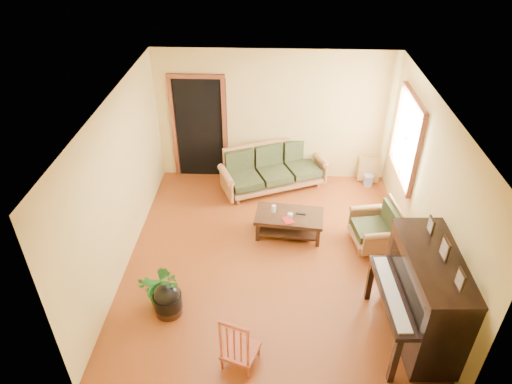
{
  "coord_description": "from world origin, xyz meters",
  "views": [
    {
      "loc": [
        0.01,
        -5.55,
        4.95
      ],
      "look_at": [
        -0.24,
        0.2,
        1.1
      ],
      "focal_mm": 32.0,
      "sensor_mm": 36.0,
      "label": 1
    }
  ],
  "objects_px": {
    "armchair": "(374,225)",
    "piano": "(426,299)",
    "red_chair": "(240,339)",
    "potted_plant": "(163,287)",
    "ceramic_crock": "(368,180)",
    "coffee_table": "(289,224)",
    "footstool": "(168,302)",
    "sofa": "(274,169)"
  },
  "relations": [
    {
      "from": "sofa",
      "to": "piano",
      "type": "distance_m",
      "value": 4.0
    },
    {
      "from": "armchair",
      "to": "ceramic_crock",
      "type": "bearing_deg",
      "value": 73.5
    },
    {
      "from": "armchair",
      "to": "piano",
      "type": "xyz_separation_m",
      "value": [
        0.28,
        -1.85,
        0.29
      ]
    },
    {
      "from": "piano",
      "to": "sofa",
      "type": "bearing_deg",
      "value": 116.01
    },
    {
      "from": "sofa",
      "to": "coffee_table",
      "type": "xyz_separation_m",
      "value": [
        0.28,
        -1.44,
        -0.23
      ]
    },
    {
      "from": "potted_plant",
      "to": "armchair",
      "type": "bearing_deg",
      "value": 24.77
    },
    {
      "from": "coffee_table",
      "to": "red_chair",
      "type": "bearing_deg",
      "value": -103.93
    },
    {
      "from": "coffee_table",
      "to": "red_chair",
      "type": "xyz_separation_m",
      "value": [
        -0.64,
        -2.57,
        0.23
      ]
    },
    {
      "from": "sofa",
      "to": "piano",
      "type": "relative_size",
      "value": 1.3
    },
    {
      "from": "red_chair",
      "to": "ceramic_crock",
      "type": "distance_m",
      "value": 4.75
    },
    {
      "from": "sofa",
      "to": "footstool",
      "type": "height_order",
      "value": "sofa"
    },
    {
      "from": "armchair",
      "to": "red_chair",
      "type": "distance_m",
      "value": 3.1
    },
    {
      "from": "sofa",
      "to": "coffee_table",
      "type": "distance_m",
      "value": 1.48
    },
    {
      "from": "red_chair",
      "to": "potted_plant",
      "type": "relative_size",
      "value": 1.32
    },
    {
      "from": "potted_plant",
      "to": "coffee_table",
      "type": "bearing_deg",
      "value": 42.97
    },
    {
      "from": "armchair",
      "to": "potted_plant",
      "type": "relative_size",
      "value": 1.19
    },
    {
      "from": "piano",
      "to": "potted_plant",
      "type": "bearing_deg",
      "value": 170.53
    },
    {
      "from": "coffee_table",
      "to": "armchair",
      "type": "relative_size",
      "value": 1.43
    },
    {
      "from": "sofa",
      "to": "footstool",
      "type": "bearing_deg",
      "value": -136.37
    },
    {
      "from": "coffee_table",
      "to": "piano",
      "type": "distance_m",
      "value": 2.68
    },
    {
      "from": "coffee_table",
      "to": "piano",
      "type": "height_order",
      "value": "piano"
    },
    {
      "from": "coffee_table",
      "to": "red_chair",
      "type": "height_order",
      "value": "red_chair"
    },
    {
      "from": "footstool",
      "to": "potted_plant",
      "type": "relative_size",
      "value": 0.6
    },
    {
      "from": "coffee_table",
      "to": "piano",
      "type": "bearing_deg",
      "value": -51.3
    },
    {
      "from": "coffee_table",
      "to": "footstool",
      "type": "xyz_separation_m",
      "value": [
        -1.69,
        -1.81,
        -0.02
      ]
    },
    {
      "from": "armchair",
      "to": "red_chair",
      "type": "bearing_deg",
      "value": -139.53
    },
    {
      "from": "coffee_table",
      "to": "ceramic_crock",
      "type": "distance_m",
      "value": 2.28
    },
    {
      "from": "ceramic_crock",
      "to": "potted_plant",
      "type": "distance_m",
      "value": 4.72
    },
    {
      "from": "footstool",
      "to": "ceramic_crock",
      "type": "relative_size",
      "value": 1.76
    },
    {
      "from": "piano",
      "to": "armchair",
      "type": "bearing_deg",
      "value": 95.77
    },
    {
      "from": "ceramic_crock",
      "to": "red_chair",
      "type": "bearing_deg",
      "value": -118.21
    },
    {
      "from": "footstool",
      "to": "sofa",
      "type": "bearing_deg",
      "value": 66.42
    },
    {
      "from": "armchair",
      "to": "potted_plant",
      "type": "height_order",
      "value": "armchair"
    },
    {
      "from": "coffee_table",
      "to": "potted_plant",
      "type": "relative_size",
      "value": 1.71
    },
    {
      "from": "armchair",
      "to": "red_chair",
      "type": "relative_size",
      "value": 0.91
    },
    {
      "from": "armchair",
      "to": "ceramic_crock",
      "type": "height_order",
      "value": "armchair"
    },
    {
      "from": "footstool",
      "to": "red_chair",
      "type": "xyz_separation_m",
      "value": [
        1.06,
        -0.76,
        0.25
      ]
    },
    {
      "from": "ceramic_crock",
      "to": "piano",
      "type": "bearing_deg",
      "value": -89.27
    },
    {
      "from": "piano",
      "to": "footstool",
      "type": "height_order",
      "value": "piano"
    },
    {
      "from": "coffee_table",
      "to": "footstool",
      "type": "height_order",
      "value": "coffee_table"
    },
    {
      "from": "footstool",
      "to": "ceramic_crock",
      "type": "xyz_separation_m",
      "value": [
        3.3,
        3.42,
        -0.08
      ]
    },
    {
      "from": "sofa",
      "to": "ceramic_crock",
      "type": "distance_m",
      "value": 1.92
    }
  ]
}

